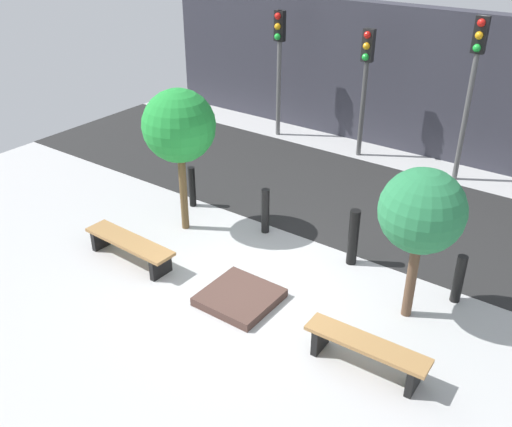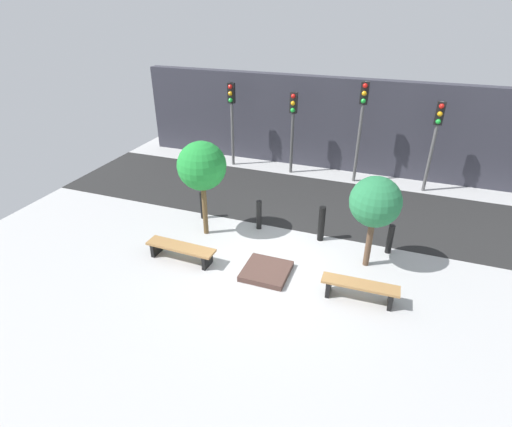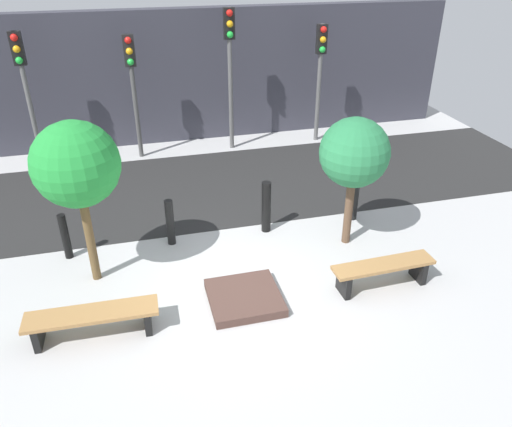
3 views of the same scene
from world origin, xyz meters
name	(u,v)px [view 1 (image 1 of 3)]	position (x,y,z in m)	size (l,w,h in m)	color
ground_plane	(251,291)	(0.00, 0.00, 0.00)	(18.00, 18.00, 0.00)	#B0B0B0
road_strip	(361,201)	(0.00, 4.12, 0.01)	(18.00, 4.17, 0.01)	#252525
building_facade	(432,84)	(0.00, 7.67, 1.83)	(16.20, 0.50, 3.65)	#33333D
bench_left	(130,245)	(-2.38, -0.53, 0.32)	(1.96, 0.52, 0.44)	black
bench_right	(366,350)	(2.38, -0.53, 0.34)	(1.80, 0.45, 0.47)	black
planter_bed	(240,297)	(0.00, -0.33, 0.07)	(1.17, 1.15, 0.15)	#4B342D
tree_behind_left_bench	(179,127)	(-2.38, 0.97, 2.17)	(1.39, 1.39, 2.88)	brown
tree_behind_right_bench	(422,212)	(2.38, 0.97, 1.87)	(1.29, 1.29, 2.54)	brown
bollard_far_left	(192,187)	(-2.90, 1.79, 0.45)	(0.15, 0.15, 0.91)	black
bollard_left	(265,211)	(-0.97, 1.79, 0.47)	(0.16, 0.16, 0.95)	black
bollard_center	(353,237)	(0.97, 1.79, 0.55)	(0.19, 0.19, 1.09)	black
bollard_right	(459,279)	(2.90, 1.79, 0.43)	(0.17, 0.17, 0.87)	black
traffic_light_west	(279,51)	(-3.84, 6.49, 2.36)	(0.28, 0.27, 3.39)	#5A5A5A
traffic_light_mid_west	(366,70)	(-1.28, 6.49, 2.24)	(0.28, 0.27, 3.22)	#494949
traffic_light_mid_east	(474,71)	(1.28, 6.49, 2.60)	(0.28, 0.27, 3.77)	#565656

